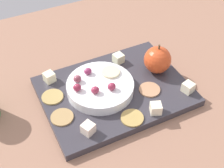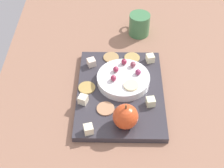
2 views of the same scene
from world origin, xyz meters
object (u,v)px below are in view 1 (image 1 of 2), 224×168
Objects in this scene: cracker_2 at (52,96)px; grape_1 at (95,90)px; cheese_cube_4 at (88,129)px; apple_slice_0 at (111,72)px; cheese_cube_2 at (156,108)px; cracker_3 at (62,117)px; grape_0 at (112,87)px; grape_4 at (77,88)px; platter at (115,91)px; cheese_cube_1 at (188,87)px; cheese_cube_3 at (118,58)px; apple_whole at (158,60)px; grape_2 at (90,71)px; cracker_1 at (132,118)px; cracker_0 at (150,90)px; grape_3 at (77,78)px; serving_dish at (100,87)px; cheese_cube_0 at (49,77)px.

cracker_2 is 2.69× the size of grape_1.
cheese_cube_4 is 17.38cm from apple_slice_0.
apple_slice_0 reaches higher than cheese_cube_2.
grape_0 is (-13.11, -0.96, 3.25)cm from cracker_3.
cheese_cube_2 is 25.13cm from cracker_2.
grape_0 is 1.00× the size of grape_4.
grape_1 is at bearing 13.92° from platter.
cheese_cube_2 is at bearing 12.22° from cheese_cube_1.
apple_slice_0 is at bearing -113.84° from grape_0.
grape_0 is at bearing 156.03° from grape_4.
cheese_cube_3 is (10.21, -17.64, 0.00)cm from cheese_cube_1.
apple_whole reaches higher than cheese_cube_3.
grape_0 is (17.69, -6.58, 2.20)cm from cheese_cube_1.
grape_2 is (-10.64, -1.28, 3.14)cm from cracker_2.
apple_slice_0 is (-9.81, -2.05, -0.62)cm from grape_4.
cracker_0 is at bearing -143.80° from cracker_1.
cheese_cube_4 is at bearing 120.43° from cracker_3.
apple_whole is at bearing 171.66° from grape_3.
apple_whole is at bearing -139.57° from cracker_1.
serving_dish is at bearing 164.08° from cracker_2.
cracker_1 is at bearing 84.81° from apple_slice_0.
apple_whole is at bearing -174.02° from platter.
serving_dish is 21.60cm from cheese_cube_1.
grape_3 is 8.75cm from apple_slice_0.
grape_4 is (22.40, 0.23, -0.12)cm from apple_whole.
cheese_cube_2 is 1.28× the size of grape_1.
cracker_3 reaches higher than platter.
cracker_0 is 2.69× the size of grape_4.
cheese_cube_0 is 13.96cm from grape_1.
serving_dish is at bearing -62.34° from grape_0.
cracker_0 is (-11.06, 5.26, -1.06)cm from serving_dish.
cheese_cube_2 is at bearing 127.78° from grape_0.
grape_4 is (7.44, -3.31, -0.01)cm from grape_0.
grape_0 is at bearing 49.01° from platter.
cheese_cube_3 reaches higher than cracker_1.
cheese_cube_2 reaches higher than cracker_3.
grape_0 is (9.44, -2.16, 3.25)cm from cracker_0.
cracker_0 is (-21.16, 14.29, -1.05)cm from cheese_cube_0.
cheese_cube_1 is at bearing 151.10° from grape_3.
platter is 14.37× the size of cheese_cube_3.
grape_3 is at bearing 17.81° from cheese_cube_3.
grape_4 is at bearing -17.96° from cracker_0.
cheese_cube_0 is 0.47× the size of cracker_2.
grape_4 is at bearing -53.41° from cracker_1.
apple_slice_0 reaches higher than cheese_cube_3.
cheese_cube_2 is 18.98cm from grape_4.
grape_1 reaches higher than cheese_cube_4.
cracker_2 is at bearing -74.98° from cheese_cube_4.
cracker_2 is 2.69× the size of grape_3.
apple_slice_0 is at bearing -46.76° from cracker_0.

